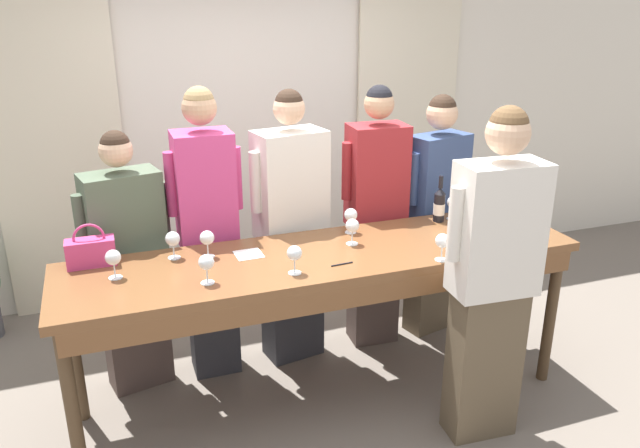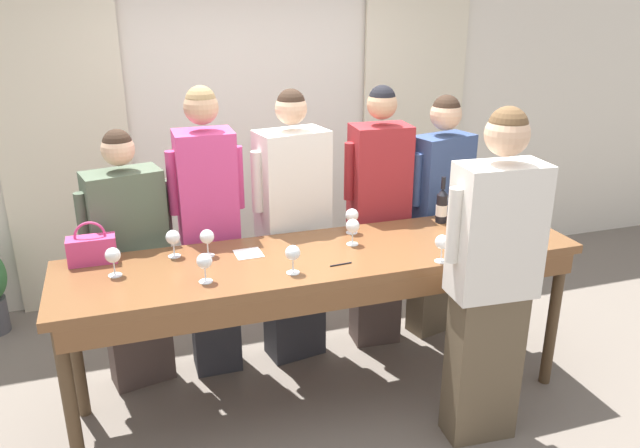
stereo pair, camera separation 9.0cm
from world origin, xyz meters
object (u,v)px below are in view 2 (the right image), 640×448
object	(u,v)px
wine_glass_back_right	(456,204)
wine_glass_center_mid	(207,237)
wine_glass_front_left	(173,238)
guest_cream_sweater	(293,229)
tasting_bar	(325,270)
wine_glass_back_left	(442,243)
wine_glass_back_mid	(352,216)
guest_striped_shirt	(378,218)
guest_navy_coat	(439,214)
wine_glass_front_mid	(113,256)
wine_glass_center_right	(293,254)
host_pouring	(492,280)
wine_glass_front_right	(204,262)
guest_olive_jacket	(131,262)
wine_glass_near_host	(507,199)
wine_glass_center_left	(353,227)
handbag	(92,249)
guest_pink_top	(209,232)
wine_bottle	(442,206)

from	to	relation	value
wine_glass_back_right	wine_glass_center_mid	bearing A→B (deg)	-177.10
wine_glass_front_left	guest_cream_sweater	world-z (taller)	guest_cream_sweater
tasting_bar	wine_glass_back_left	distance (m)	0.68
wine_glass_back_mid	wine_glass_front_left	bearing A→B (deg)	-178.34
wine_glass_front_left	guest_striped_shirt	size ratio (longest dim) A/B	0.09
wine_glass_front_left	guest_navy_coat	size ratio (longest dim) A/B	0.09
wine_glass_front_mid	wine_glass_center_mid	bearing A→B (deg)	12.35
wine_glass_front_mid	wine_glass_center_right	bearing A→B (deg)	-16.32
wine_glass_back_right	host_pouring	size ratio (longest dim) A/B	0.08
wine_glass_front_right	guest_cream_sweater	xyz separation A→B (m)	(0.67, 0.72, -0.16)
wine_glass_back_left	wine_glass_center_right	bearing A→B (deg)	172.23
wine_glass_front_mid	wine_glass_front_right	world-z (taller)	same
wine_glass_front_right	guest_olive_jacket	xyz separation A→B (m)	(-0.36, 0.72, -0.25)
wine_glass_back_left	wine_glass_near_host	distance (m)	0.96
wine_glass_front_left	wine_glass_center_left	world-z (taller)	same
wine_glass_front_left	guest_navy_coat	xyz separation A→B (m)	(1.86, 0.34, -0.18)
wine_glass_front_left	wine_glass_near_host	xyz separation A→B (m)	(2.18, 0.02, 0.00)
handbag	guest_cream_sweater	xyz separation A→B (m)	(1.22, 0.28, -0.13)
handbag	guest_navy_coat	bearing A→B (deg)	7.08
wine_glass_back_left	wine_glass_back_right	distance (m)	0.70
wine_glass_front_right	guest_pink_top	xyz separation A→B (m)	(0.13, 0.72, -0.12)
wine_glass_near_host	guest_navy_coat	bearing A→B (deg)	134.69
wine_glass_front_left	guest_pink_top	distance (m)	0.44
wine_glass_front_mid	wine_glass_back_left	size ratio (longest dim) A/B	1.00
wine_bottle	wine_glass_front_left	size ratio (longest dim) A/B	1.94
wine_glass_front_right	wine_glass_back_left	size ratio (longest dim) A/B	1.00
wine_glass_back_mid	wine_glass_center_left	bearing A→B (deg)	-109.80
guest_striped_shirt	host_pouring	world-z (taller)	host_pouring
wine_glass_center_mid	wine_glass_front_right	bearing A→B (deg)	-100.82
wine_glass_front_left	guest_cream_sweater	size ratio (longest dim) A/B	0.09
wine_bottle	guest_pink_top	distance (m)	1.49
wine_glass_back_mid	handbag	bearing A→B (deg)	179.08
tasting_bar	host_pouring	world-z (taller)	host_pouring
wine_glass_center_left	wine_glass_center_right	world-z (taller)	same
wine_glass_back_left	wine_glass_back_mid	distance (m)	0.65
wine_glass_front_right	guest_cream_sweater	size ratio (longest dim) A/B	0.09
guest_pink_top	wine_glass_back_mid	bearing A→B (deg)	-20.36
handbag	wine_glass_center_left	xyz separation A→B (m)	(1.45, -0.20, 0.03)
wine_glass_center_right	host_pouring	bearing A→B (deg)	-21.49
guest_navy_coat	wine_glass_front_left	bearing A→B (deg)	-169.63
wine_glass_front_left	wine_glass_back_mid	world-z (taller)	same
tasting_bar	wine_glass_front_mid	world-z (taller)	wine_glass_front_mid
wine_glass_front_mid	wine_glass_center_right	world-z (taller)	same
wine_glass_front_right	wine_glass_near_host	xyz separation A→B (m)	(2.06, 0.40, 0.00)
tasting_bar	wine_glass_back_left	world-z (taller)	wine_glass_back_left
wine_glass_back_right	wine_glass_near_host	size ratio (longest dim) A/B	1.00
tasting_bar	wine_glass_back_left	xyz separation A→B (m)	(0.57, -0.29, 0.20)
wine_glass_front_mid	wine_glass_center_left	world-z (taller)	same
guest_olive_jacket	wine_glass_front_left	bearing A→B (deg)	-55.09
wine_glass_center_left	wine_glass_front_mid	bearing A→B (deg)	-179.41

